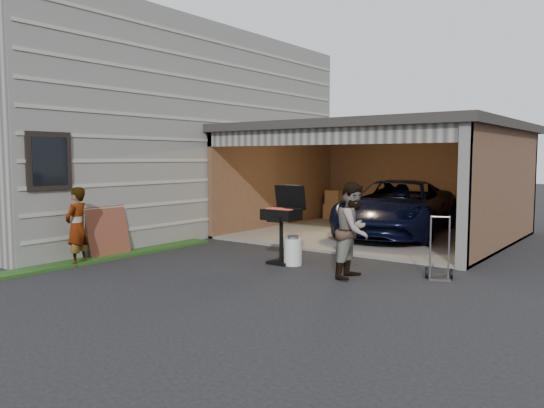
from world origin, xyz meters
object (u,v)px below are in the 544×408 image
Objects in this scene: minivan at (397,210)px; propane_tank at (293,252)px; woman at (77,227)px; man at (354,230)px; bbq_grill at (282,217)px; hand_truck at (439,267)px; plywood_panel at (108,232)px.

propane_tank is at bearing -100.60° from minivan.
man reaches higher than woman.
hand_truck is at bearing 9.64° from bbq_grill.
minivan is 4.72m from propane_tank.
woman reaches higher than hand_truck.
plywood_panel is at bearing -129.80° from minivan.
woman is 3.93m from bbq_grill.
woman is at bearing -142.41° from propane_tank.
woman is at bearing -71.77° from plywood_panel.
propane_tank is at bearing -4.98° from bbq_grill.
plywood_panel is at bearing 100.38° from man.
bbq_grill is 2.97× the size of propane_tank.
propane_tank is 3.92m from plywood_panel.
hand_truck is at bearing -62.71° from man.
minivan is 7.27m from plywood_panel.
minivan is 4.94m from hand_truck.
hand_truck is (5.93, 3.04, -0.54)m from woman.
man reaches higher than bbq_grill.
hand_truck is at bearing 96.49° from woman.
woman is 1.41× the size of plywood_panel.
propane_tank is at bearing 167.54° from hand_truck.
plywood_panel is at bearing -153.75° from bbq_grill.
bbq_grill is (-0.33, -4.67, 0.20)m from minivan.
bbq_grill is at bearing 109.62° from woman.
woman reaches higher than propane_tank.
bbq_grill is 1.42× the size of plywood_panel.
bbq_grill is at bearing 76.09° from man.
plywood_panel is 0.99× the size of hand_truck.
bbq_grill reaches higher than minivan.
woman is at bearing -139.76° from bbq_grill.
propane_tank is 2.71m from hand_truck.
man reaches higher than propane_tank.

